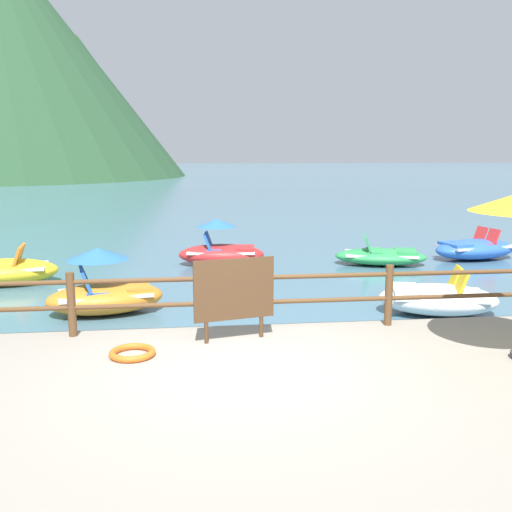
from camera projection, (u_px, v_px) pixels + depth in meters
ground_plane at (197, 190)px, 46.35m from camera, size 200.00×200.00×0.00m
promenade_dock at (270, 481)px, 5.07m from camera, size 28.00×8.00×0.40m
dock_railing at (235, 293)px, 8.60m from camera, size 23.92×0.12×0.95m
sign_board at (234, 291)px, 8.12m from camera, size 1.16×0.31×1.19m
life_ring at (132, 353)px, 7.60m from camera, size 0.61×0.61×0.09m
pedal_boat_1 at (475, 249)px, 16.55m from camera, size 2.76×1.79×0.89m
pedal_boat_2 at (221, 250)px, 15.67m from camera, size 2.42×1.35×1.27m
pedal_boat_4 at (381, 256)px, 15.74m from camera, size 2.68×1.77×0.80m
pedal_boat_5 at (105, 291)px, 11.00m from camera, size 2.40×1.66×1.27m
pedal_boat_6 at (437, 298)px, 10.99m from camera, size 2.48×1.80×0.88m
pedal_boat_7 at (3, 271)px, 13.40m from camera, size 2.57×1.51×0.91m
cliff_headland at (4, 59)px, 68.86m from camera, size 45.19×45.19×29.72m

